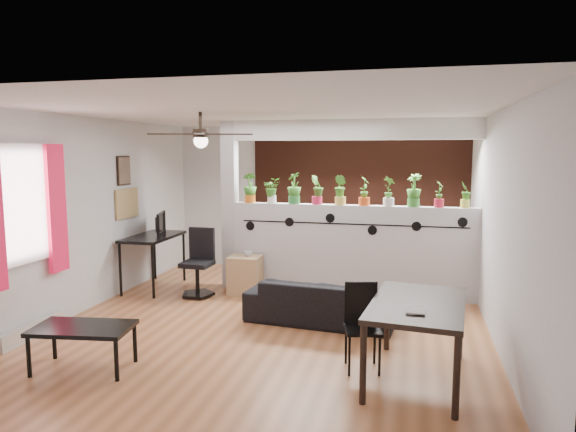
# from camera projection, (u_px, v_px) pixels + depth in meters

# --- Properties ---
(room_shell) EXTENTS (6.30, 7.10, 2.90)m
(room_shell) POSITION_uv_depth(u_px,v_px,m) (273.00, 220.00, 6.31)
(room_shell) COLOR #995A32
(room_shell) RESTS_ON ground
(partition_wall) EXTENTS (3.60, 0.18, 1.35)m
(partition_wall) POSITION_uv_depth(u_px,v_px,m) (351.00, 250.00, 7.64)
(partition_wall) COLOR #BCBCC1
(partition_wall) RESTS_ON ground
(ceiling_header) EXTENTS (3.60, 0.18, 0.30)m
(ceiling_header) POSITION_uv_depth(u_px,v_px,m) (353.00, 130.00, 7.42)
(ceiling_header) COLOR silver
(ceiling_header) RESTS_ON room_shell
(pier_column) EXTENTS (0.22, 0.20, 2.60)m
(pier_column) POSITION_uv_depth(u_px,v_px,m) (230.00, 205.00, 8.02)
(pier_column) COLOR #BCBCC1
(pier_column) RESTS_ON ground
(brick_panel) EXTENTS (3.90, 0.05, 2.60)m
(brick_panel) POSITION_uv_depth(u_px,v_px,m) (362.00, 199.00, 8.98)
(brick_panel) COLOR #9C452D
(brick_panel) RESTS_ON ground
(vine_decal) EXTENTS (3.31, 0.01, 0.30)m
(vine_decal) POSITION_uv_depth(u_px,v_px,m) (351.00, 224.00, 7.50)
(vine_decal) COLOR black
(vine_decal) RESTS_ON partition_wall
(window_assembly) EXTENTS (0.09, 1.30, 1.55)m
(window_assembly) POSITION_uv_depth(u_px,v_px,m) (24.00, 208.00, 5.73)
(window_assembly) COLOR white
(window_assembly) RESTS_ON room_shell
(baseboard_heater) EXTENTS (0.08, 1.00, 0.18)m
(baseboard_heater) POSITION_uv_depth(u_px,v_px,m) (33.00, 330.00, 5.91)
(baseboard_heater) COLOR beige
(baseboard_heater) RESTS_ON ground
(corkboard) EXTENTS (0.03, 0.60, 0.45)m
(corkboard) POSITION_uv_depth(u_px,v_px,m) (127.00, 203.00, 7.83)
(corkboard) COLOR #A2824E
(corkboard) RESTS_ON room_shell
(framed_art) EXTENTS (0.03, 0.34, 0.44)m
(framed_art) POSITION_uv_depth(u_px,v_px,m) (124.00, 171.00, 7.72)
(framed_art) COLOR #8C7259
(framed_art) RESTS_ON room_shell
(ceiling_fan) EXTENTS (1.19, 1.19, 0.43)m
(ceiling_fan) POSITION_uv_depth(u_px,v_px,m) (201.00, 136.00, 6.08)
(ceiling_fan) COLOR black
(ceiling_fan) RESTS_ON room_shell
(potted_plant_0) EXTENTS (0.30, 0.29, 0.46)m
(potted_plant_0) POSITION_uv_depth(u_px,v_px,m) (250.00, 187.00, 7.90)
(potted_plant_0) COLOR orange
(potted_plant_0) RESTS_ON partition_wall
(potted_plant_1) EXTENTS (0.24, 0.22, 0.39)m
(potted_plant_1) POSITION_uv_depth(u_px,v_px,m) (272.00, 190.00, 7.82)
(potted_plant_1) COLOR white
(potted_plant_1) RESTS_ON partition_wall
(potted_plant_2) EXTENTS (0.25, 0.29, 0.47)m
(potted_plant_2) POSITION_uv_depth(u_px,v_px,m) (294.00, 187.00, 7.73)
(potted_plant_2) COLOR #2F8338
(potted_plant_2) RESTS_ON partition_wall
(potted_plant_3) EXTENTS (0.29, 0.27, 0.44)m
(potted_plant_3) POSITION_uv_depth(u_px,v_px,m) (317.00, 189.00, 7.65)
(potted_plant_3) COLOR #CD2049
(potted_plant_3) RESTS_ON partition_wall
(potted_plant_4) EXTENTS (0.29, 0.30, 0.45)m
(potted_plant_4) POSITION_uv_depth(u_px,v_px,m) (340.00, 189.00, 7.57)
(potted_plant_4) COLOR gold
(potted_plant_4) RESTS_ON partition_wall
(potted_plant_5) EXTENTS (0.20, 0.25, 0.45)m
(potted_plant_5) POSITION_uv_depth(u_px,v_px,m) (364.00, 189.00, 7.49)
(potted_plant_5) COLOR #D64D19
(potted_plant_5) RESTS_ON partition_wall
(potted_plant_6) EXTENTS (0.29, 0.29, 0.44)m
(potted_plant_6) POSITION_uv_depth(u_px,v_px,m) (389.00, 190.00, 7.40)
(potted_plant_6) COLOR silver
(potted_plant_6) RESTS_ON partition_wall
(potted_plant_7) EXTENTS (0.30, 0.28, 0.47)m
(potted_plant_7) POSITION_uv_depth(u_px,v_px,m) (414.00, 189.00, 7.32)
(potted_plant_7) COLOR #388A32
(potted_plant_7) RESTS_ON partition_wall
(potted_plant_8) EXTENTS (0.20, 0.23, 0.39)m
(potted_plant_8) POSITION_uv_depth(u_px,v_px,m) (439.00, 193.00, 7.24)
(potted_plant_8) COLOR red
(potted_plant_8) RESTS_ON partition_wall
(potted_plant_9) EXTENTS (0.23, 0.23, 0.37)m
(potted_plant_9) POSITION_uv_depth(u_px,v_px,m) (465.00, 194.00, 7.16)
(potted_plant_9) COLOR #D5D24B
(potted_plant_9) RESTS_ON partition_wall
(sofa) EXTENTS (1.82, 0.86, 0.52)m
(sofa) POSITION_uv_depth(u_px,v_px,m) (321.00, 302.00, 6.45)
(sofa) COLOR black
(sofa) RESTS_ON ground
(cube_shelf) EXTENTS (0.49, 0.44, 0.57)m
(cube_shelf) POSITION_uv_depth(u_px,v_px,m) (245.00, 275.00, 7.73)
(cube_shelf) COLOR #A68257
(cube_shelf) RESTS_ON ground
(cup) EXTENTS (0.14, 0.14, 0.09)m
(cup) POSITION_uv_depth(u_px,v_px,m) (248.00, 253.00, 7.68)
(cup) COLOR gray
(cup) RESTS_ON cube_shelf
(computer_desk) EXTENTS (0.63, 1.17, 0.84)m
(computer_desk) POSITION_uv_depth(u_px,v_px,m) (153.00, 240.00, 7.99)
(computer_desk) COLOR black
(computer_desk) RESTS_ON ground
(monitor) EXTENTS (0.34, 0.15, 0.19)m
(monitor) POSITION_uv_depth(u_px,v_px,m) (157.00, 228.00, 8.12)
(monitor) COLOR black
(monitor) RESTS_ON computer_desk
(office_chair) EXTENTS (0.51, 0.51, 0.99)m
(office_chair) POSITION_uv_depth(u_px,v_px,m) (199.00, 267.00, 7.60)
(office_chair) COLOR black
(office_chair) RESTS_ON ground
(dining_table) EXTENTS (0.97, 1.45, 0.75)m
(dining_table) POSITION_uv_depth(u_px,v_px,m) (418.00, 310.00, 4.76)
(dining_table) COLOR black
(dining_table) RESTS_ON ground
(book) EXTENTS (0.17, 0.22, 0.02)m
(book) POSITION_uv_depth(u_px,v_px,m) (406.00, 310.00, 4.49)
(book) COLOR gray
(book) RESTS_ON dining_table
(folding_chair) EXTENTS (0.41, 0.41, 0.85)m
(folding_chair) POSITION_uv_depth(u_px,v_px,m) (362.00, 318.00, 5.07)
(folding_chair) COLOR black
(folding_chair) RESTS_ON ground
(coffee_table) EXTENTS (1.01, 0.66, 0.44)m
(coffee_table) POSITION_uv_depth(u_px,v_px,m) (83.00, 331.00, 5.02)
(coffee_table) COLOR black
(coffee_table) RESTS_ON ground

